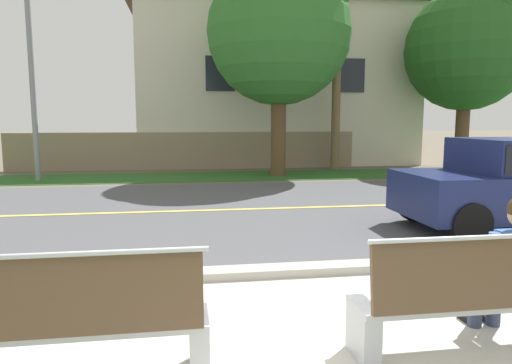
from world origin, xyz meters
TOP-DOWN VIEW (x-y plane):
  - ground_plane at (0.00, 8.00)m, footprint 140.00×140.00m
  - sidewalk_pavement at (0.00, 0.40)m, footprint 44.00×3.60m
  - curb_edge at (0.00, 2.35)m, footprint 44.00×0.30m
  - street_asphalt at (0.00, 6.50)m, footprint 52.00×8.00m
  - road_centre_line at (0.00, 6.50)m, footprint 48.00×0.14m
  - far_verge_grass at (0.00, 12.34)m, footprint 48.00×2.80m
  - bench_left at (-1.54, 0.27)m, footprint 1.97×0.48m
  - bench_right at (1.54, 0.27)m, footprint 1.97×0.48m
  - seated_person_blue at (1.91, 0.44)m, footprint 0.52×0.68m
  - streetlamp at (-5.18, 12.13)m, footprint 0.24×2.10m
  - shade_tree_left at (2.49, 12.19)m, footprint 4.66×4.66m
  - shade_tree_centre at (9.56, 12.90)m, footprint 4.39×4.39m
  - garden_wall at (-0.68, 14.90)m, footprint 13.00×0.36m
  - house_across_street at (3.19, 18.10)m, footprint 12.32×6.91m

SIDE VIEW (x-z plane):
  - ground_plane at x=0.00m, z-range 0.00..0.00m
  - street_asphalt at x=0.00m, z-range 0.00..0.01m
  - sidewalk_pavement at x=0.00m, z-range 0.00..0.01m
  - far_verge_grass at x=0.00m, z-range 0.00..0.02m
  - road_centre_line at x=0.00m, z-range 0.01..0.01m
  - curb_edge at x=0.00m, z-range 0.00..0.11m
  - bench_left at x=-1.54m, z-range -0.04..0.97m
  - bench_right at x=1.54m, z-range -0.04..0.97m
  - seated_person_blue at x=1.91m, z-range 0.05..1.30m
  - garden_wall at x=-0.68m, z-range 0.00..1.40m
  - house_across_street at x=3.19m, z-range 0.05..7.18m
  - streetlamp at x=-5.18m, z-range 0.51..8.03m
  - shade_tree_centre at x=9.56m, z-range 1.09..8.33m
  - shade_tree_left at x=2.49m, z-range 1.15..8.85m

